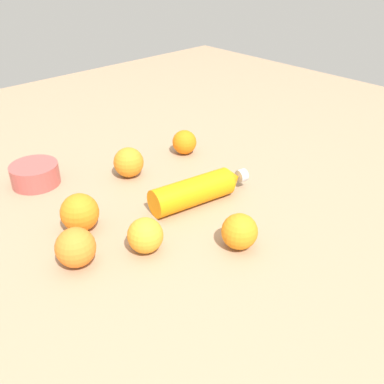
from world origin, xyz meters
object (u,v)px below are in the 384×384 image
Objects in this scene: orange_0 at (129,162)px; ceramic_bowl at (35,174)px; water_bottle at (199,190)px; orange_4 at (76,248)px; orange_5 at (184,142)px; orange_3 at (145,235)px; orange_2 at (239,231)px; orange_1 at (80,212)px.

ceramic_bowl is at bearing 147.37° from orange_0.
water_bottle is at bearing -54.84° from ceramic_bowl.
orange_4 is 0.65× the size of ceramic_bowl.
orange_4 is 1.12× the size of orange_5.
water_bottle is 3.36× the size of orange_0.
orange_3 is 0.14m from orange_4.
orange_3 is at bearing -24.18° from orange_4.
orange_5 is 0.58× the size of ceramic_bowl.
orange_0 is at bearing 38.25° from orange_4.
orange_2 is 1.02× the size of orange_3.
orange_1 reaches higher than water_bottle.
orange_0 is 0.65× the size of ceramic_bowl.
orange_5 is (0.42, 0.13, -0.01)m from orange_1.
orange_0 reaches higher than ceramic_bowl.
orange_0 reaches higher than water_bottle.
orange_0 is 0.25m from orange_1.
ceramic_bowl is (0.09, 0.35, -0.01)m from orange_4.
orange_3 is 0.46m from orange_5.
water_bottle is 0.22m from orange_3.
ceramic_bowl is at bearing 162.55° from orange_5.
orange_5 is at bearing 38.05° from orange_3.
orange_1 reaches higher than orange_0.
orange_3 is at bearing -153.73° from water_bottle.
water_bottle is at bearing 71.25° from orange_2.
orange_3 is (0.06, -0.16, -0.00)m from orange_1.
orange_2 is 0.32m from orange_4.
ceramic_bowl is at bearing 85.80° from orange_1.
orange_1 is 0.17m from orange_3.
orange_1 is at bearing -162.98° from orange_5.
orange_3 reaches higher than ceramic_bowl.
ceramic_bowl is at bearing 109.17° from orange_2.
orange_5 is (0.20, 0.00, -0.00)m from orange_0.
orange_1 is 1.11× the size of orange_2.
orange_3 is 0.61× the size of ceramic_bowl.
orange_2 reaches higher than ceramic_bowl.
orange_0 is at bearing -32.63° from ceramic_bowl.
orange_4 reaches higher than orange_3.
orange_1 reaches higher than orange_2.
orange_2 is at bearing -118.10° from orange_5.
ceramic_bowl is at bearing 76.36° from orange_4.
orange_4 reaches higher than water_bottle.
orange_2 is 0.46m from orange_5.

